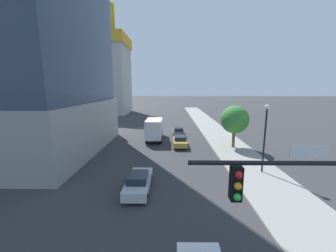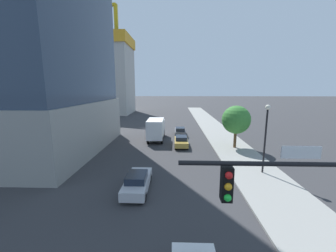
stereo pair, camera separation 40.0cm
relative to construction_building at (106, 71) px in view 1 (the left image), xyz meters
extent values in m
cube|color=gray|center=(27.67, -41.92, -12.71)|extent=(5.06, 120.00, 0.15)
cube|color=gray|center=(1.71, -39.70, -9.72)|extent=(18.22, 19.42, 6.13)
cube|color=#B2AFA8|center=(-0.02, 0.02, -1.31)|extent=(13.06, 13.45, 22.96)
cube|color=gold|center=(-0.02, 0.02, 8.67)|extent=(13.84, 14.26, 3.00)
cube|color=gold|center=(3.90, -4.01, 2.22)|extent=(0.90, 0.90, 30.02)
cube|color=gold|center=(-1.72, -1.86, 17.24)|extent=(11.49, 4.96, 0.70)
cylinder|color=black|center=(22.89, -58.68, -7.10)|extent=(5.30, 0.14, 0.14)
cube|color=black|center=(21.66, -58.68, -7.72)|extent=(0.32, 0.36, 1.05)
sphere|color=red|center=(21.66, -58.87, -7.38)|extent=(0.22, 0.22, 0.22)
sphere|color=orange|center=(21.66, -58.87, -7.72)|extent=(0.22, 0.22, 0.22)
sphere|color=green|center=(21.66, -58.87, -8.06)|extent=(0.22, 0.22, 0.22)
cube|color=white|center=(23.69, -58.68, -6.75)|extent=(1.10, 0.04, 0.36)
cylinder|color=black|center=(28.24, -46.02, -9.72)|extent=(0.16, 0.16, 5.84)
sphere|color=silver|center=(28.24, -46.02, -6.62)|extent=(0.44, 0.44, 0.44)
cylinder|color=brown|center=(27.97, -37.84, -11.48)|extent=(0.36, 0.36, 2.31)
sphere|color=#387F33|center=(27.97, -37.84, -8.97)|extent=(3.61, 3.61, 3.61)
cube|color=#B7B7BC|center=(17.28, -49.54, -12.17)|extent=(1.73, 4.60, 0.69)
cube|color=#19212D|center=(17.28, -49.86, -11.56)|extent=(1.45, 1.94, 0.52)
cylinder|color=black|center=(16.51, -47.98, -12.46)|extent=(0.22, 0.66, 0.66)
cylinder|color=black|center=(18.04, -47.98, -12.46)|extent=(0.22, 0.66, 0.66)
cylinder|color=black|center=(16.51, -51.11, -12.46)|extent=(0.22, 0.66, 0.66)
cylinder|color=black|center=(18.04, -51.11, -12.46)|extent=(0.22, 0.66, 0.66)
cube|color=#AD8938|center=(20.99, -37.11, -12.18)|extent=(1.77, 4.09, 0.66)
cube|color=#19212D|center=(20.99, -37.07, -11.61)|extent=(1.49, 1.92, 0.48)
cylinder|color=black|center=(20.21, -35.72, -12.46)|extent=(0.22, 0.66, 0.66)
cylinder|color=black|center=(21.77, -35.72, -12.46)|extent=(0.22, 0.66, 0.66)
cylinder|color=black|center=(20.21, -38.50, -12.46)|extent=(0.22, 0.66, 0.66)
cylinder|color=black|center=(21.77, -38.50, -12.46)|extent=(0.22, 0.66, 0.66)
cube|color=slate|center=(20.99, -30.33, -12.17)|extent=(1.73, 4.13, 0.64)
cube|color=#19212D|center=(20.99, -31.10, -11.59)|extent=(1.45, 1.83, 0.53)
cylinder|color=black|center=(20.23, -28.92, -12.44)|extent=(0.22, 0.69, 0.69)
cylinder|color=black|center=(21.75, -28.92, -12.44)|extent=(0.22, 0.69, 0.69)
cylinder|color=black|center=(20.23, -31.73, -12.44)|extent=(0.22, 0.69, 0.69)
cylinder|color=black|center=(21.75, -31.73, -12.44)|extent=(0.22, 0.69, 0.69)
cube|color=silver|center=(17.28, -31.03, -11.13)|extent=(2.26, 1.88, 2.07)
cube|color=white|center=(17.28, -34.47, -10.84)|extent=(2.26, 4.69, 2.65)
cylinder|color=black|center=(16.28, -31.03, -12.26)|extent=(0.30, 1.05, 1.05)
cylinder|color=black|center=(18.27, -31.03, -12.26)|extent=(0.30, 1.05, 1.05)
cylinder|color=black|center=(16.28, -35.64, -12.26)|extent=(0.30, 1.05, 1.05)
cylinder|color=black|center=(18.27, -35.64, -12.26)|extent=(0.30, 1.05, 1.05)
camera|label=1|loc=(19.74, -64.41, -4.96)|focal=22.21mm
camera|label=2|loc=(20.14, -64.40, -4.96)|focal=22.21mm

